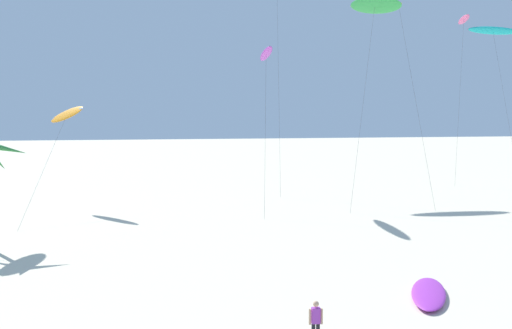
{
  "coord_description": "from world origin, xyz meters",
  "views": [
    {
      "loc": [
        -4.45,
        -2.62,
        8.44
      ],
      "look_at": [
        -0.94,
        19.62,
        6.2
      ],
      "focal_mm": 40.85,
      "sensor_mm": 36.0,
      "label": 1
    }
  ],
  "objects_px": {
    "flying_kite_8": "(375,5)",
    "grounded_kite_0": "(429,293)",
    "flying_kite_2": "(464,20)",
    "flying_kite_3": "(67,115)",
    "person_near_left": "(316,321)",
    "flying_kite_1": "(493,31)",
    "flying_kite_4": "(266,54)"
  },
  "relations": [
    {
      "from": "grounded_kite_0",
      "to": "flying_kite_1",
      "type": "bearing_deg",
      "value": 56.19
    },
    {
      "from": "flying_kite_2",
      "to": "flying_kite_3",
      "type": "relative_size",
      "value": 1.58
    },
    {
      "from": "flying_kite_2",
      "to": "person_near_left",
      "type": "distance_m",
      "value": 52.49
    },
    {
      "from": "flying_kite_3",
      "to": "grounded_kite_0",
      "type": "xyz_separation_m",
      "value": [
        19.52,
        -26.71,
        -7.61
      ]
    },
    {
      "from": "flying_kite_3",
      "to": "flying_kite_2",
      "type": "bearing_deg",
      "value": 14.18
    },
    {
      "from": "person_near_left",
      "to": "flying_kite_2",
      "type": "bearing_deg",
      "value": 56.42
    },
    {
      "from": "flying_kite_8",
      "to": "grounded_kite_0",
      "type": "bearing_deg",
      "value": -104.46
    },
    {
      "from": "flying_kite_4",
      "to": "grounded_kite_0",
      "type": "height_order",
      "value": "flying_kite_4"
    },
    {
      "from": "flying_kite_3",
      "to": "flying_kite_8",
      "type": "height_order",
      "value": "flying_kite_8"
    },
    {
      "from": "flying_kite_1",
      "to": "flying_kite_2",
      "type": "relative_size",
      "value": 0.94
    },
    {
      "from": "grounded_kite_0",
      "to": "person_near_left",
      "type": "height_order",
      "value": "person_near_left"
    },
    {
      "from": "flying_kite_2",
      "to": "flying_kite_8",
      "type": "bearing_deg",
      "value": -140.73
    },
    {
      "from": "flying_kite_2",
      "to": "flying_kite_1",
      "type": "bearing_deg",
      "value": -35.25
    },
    {
      "from": "flying_kite_2",
      "to": "flying_kite_3",
      "type": "xyz_separation_m",
      "value": [
        -40.65,
        -10.27,
        -10.15
      ]
    },
    {
      "from": "flying_kite_1",
      "to": "flying_kite_8",
      "type": "height_order",
      "value": "flying_kite_8"
    },
    {
      "from": "flying_kite_2",
      "to": "flying_kite_4",
      "type": "height_order",
      "value": "flying_kite_2"
    },
    {
      "from": "flying_kite_4",
      "to": "flying_kite_1",
      "type": "bearing_deg",
      "value": 21.99
    },
    {
      "from": "flying_kite_3",
      "to": "flying_kite_8",
      "type": "bearing_deg",
      "value": -3.83
    },
    {
      "from": "flying_kite_4",
      "to": "flying_kite_8",
      "type": "relative_size",
      "value": 0.73
    },
    {
      "from": "flying_kite_2",
      "to": "person_near_left",
      "type": "xyz_separation_m",
      "value": [
        -27.46,
        -41.36,
        -17.04
      ]
    },
    {
      "from": "flying_kite_3",
      "to": "person_near_left",
      "type": "relative_size",
      "value": 7.1
    },
    {
      "from": "flying_kite_2",
      "to": "flying_kite_8",
      "type": "height_order",
      "value": "flying_kite_2"
    },
    {
      "from": "flying_kite_2",
      "to": "flying_kite_8",
      "type": "distance_m",
      "value": 18.99
    },
    {
      "from": "flying_kite_4",
      "to": "flying_kite_8",
      "type": "bearing_deg",
      "value": 3.02
    },
    {
      "from": "flying_kite_8",
      "to": "person_near_left",
      "type": "distance_m",
      "value": 35.87
    },
    {
      "from": "person_near_left",
      "to": "grounded_kite_0",
      "type": "bearing_deg",
      "value": 34.69
    },
    {
      "from": "flying_kite_8",
      "to": "grounded_kite_0",
      "type": "xyz_separation_m",
      "value": [
        -6.44,
        -24.97,
        -16.9
      ]
    },
    {
      "from": "flying_kite_1",
      "to": "flying_kite_2",
      "type": "bearing_deg",
      "value": 144.75
    },
    {
      "from": "flying_kite_2",
      "to": "grounded_kite_0",
      "type": "bearing_deg",
      "value": -119.74
    },
    {
      "from": "flying_kite_1",
      "to": "flying_kite_3",
      "type": "relative_size",
      "value": 1.49
    },
    {
      "from": "flying_kite_8",
      "to": "flying_kite_3",
      "type": "bearing_deg",
      "value": 176.17
    },
    {
      "from": "flying_kite_1",
      "to": "flying_kite_2",
      "type": "distance_m",
      "value": 3.31
    }
  ]
}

